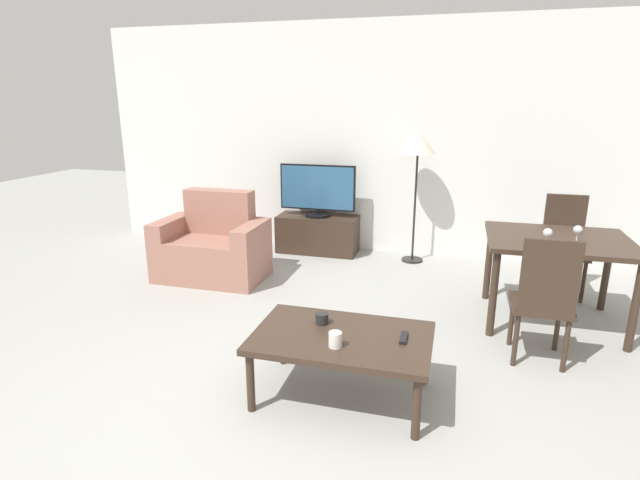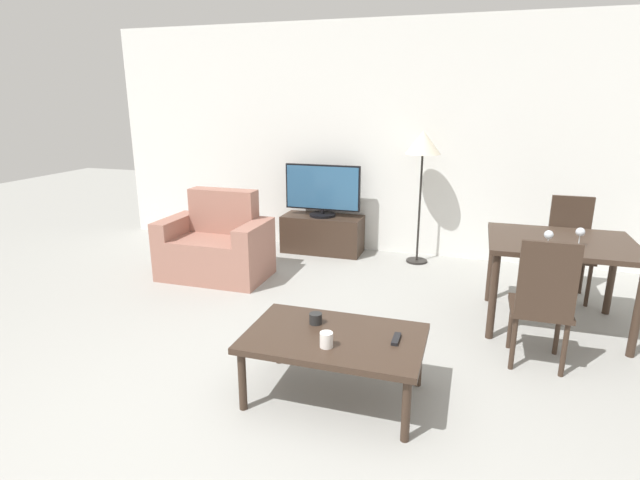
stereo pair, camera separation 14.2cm
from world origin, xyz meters
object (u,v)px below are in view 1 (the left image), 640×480
cup_colored_far (335,340)px  wine_glass_center (578,231)px  dining_chair_far (564,241)px  tv (318,191)px  remote_primary (404,338)px  armchair (213,248)px  tv_stand (318,234)px  floor_lamp (418,147)px  dining_chair_near (544,297)px  cup_white_near (322,319)px  dining_table (558,249)px  wine_glass_left (548,234)px  coffee_table (342,341)px

cup_colored_far → wine_glass_center: size_ratio=0.63×
dining_chair_far → cup_colored_far: (-1.65, -2.48, -0.04)m
tv → remote_primary: 3.22m
armchair → tv: tv is taller
armchair → tv_stand: armchair is taller
tv → cup_colored_far: (0.98, -3.11, -0.29)m
cup_colored_far → floor_lamp: bearing=86.6°
cup_colored_far → tv: bearing=107.5°
remote_primary → tv: bearing=115.1°
tv → dining_chair_far: 2.72m
tv → remote_primary: tv is taller
dining_chair_near → remote_primary: bearing=-140.5°
floor_lamp → tv: bearing=177.5°
cup_white_near → wine_glass_center: wine_glass_center is taller
dining_chair_far → cup_colored_far: dining_chair_far is taller
tv_stand → remote_primary: size_ratio=6.47×
tv_stand → dining_table: 2.85m
dining_chair_far → wine_glass_left: (-0.34, -1.07, 0.33)m
dining_chair_near → wine_glass_left: 0.58m
armchair → dining_table: armchair is taller
armchair → cup_colored_far: 2.66m
floor_lamp → cup_colored_far: (-0.18, -3.06, -0.84)m
tv_stand → dining_chair_far: bearing=-13.5°
tv_stand → cup_white_near: 2.96m
dining_table → cup_colored_far: 2.25m
tv → dining_chair_far: (2.63, -0.63, -0.25)m
dining_chair_far → remote_primary: bearing=-119.2°
armchair → dining_chair_far: dining_chair_far is taller
remote_primary → wine_glass_center: (1.18, 1.36, 0.40)m
wine_glass_left → coffee_table: bearing=-136.4°
dining_table → armchair: bearing=175.7°
tv → wine_glass_left: tv is taller
dining_chair_near → coffee_table: bearing=-148.4°
coffee_table → dining_chair_far: 2.85m
dining_table → dining_chair_near: (-0.19, -0.77, -0.13)m
coffee_table → floor_lamp: 3.05m
floor_lamp → dining_chair_far: bearing=-21.5°
cup_white_near → armchair: bearing=134.5°
armchair → cup_colored_far: armchair is taller
dining_chair_far → floor_lamp: size_ratio=0.63×
dining_chair_near → wine_glass_center: size_ratio=6.51×
tv → coffee_table: (0.99, -2.95, -0.38)m
floor_lamp → remote_primary: floor_lamp is taller
coffee_table → wine_glass_center: size_ratio=7.51×
dining_chair_near → dining_chair_far: 1.59m
armchair → tv_stand: (0.82, 1.16, -0.09)m
coffee_table → armchair: bearing=135.2°
tv → wine_glass_center: tv is taller
tv_stand → dining_chair_far: 2.73m
armchair → cup_colored_far: size_ratio=11.96×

